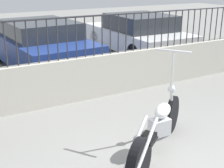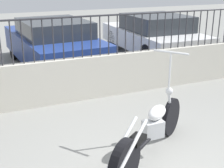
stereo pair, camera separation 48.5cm
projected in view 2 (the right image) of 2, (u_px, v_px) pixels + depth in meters
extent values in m
cube|color=beige|center=(83.00, 79.00, 6.28)|extent=(10.70, 0.18, 0.88)
cylinder|color=#2D2D33|center=(0.00, 43.00, 5.44)|extent=(0.02, 0.02, 0.81)
cylinder|color=#2D2D33|center=(11.00, 42.00, 5.51)|extent=(0.02, 0.02, 0.81)
cylinder|color=#2D2D33|center=(22.00, 42.00, 5.58)|extent=(0.02, 0.02, 0.81)
cylinder|color=#2D2D33|center=(33.00, 41.00, 5.65)|extent=(0.02, 0.02, 0.81)
cylinder|color=#2D2D33|center=(43.00, 40.00, 5.72)|extent=(0.02, 0.02, 0.81)
cylinder|color=#2D2D33|center=(53.00, 39.00, 5.79)|extent=(0.02, 0.02, 0.81)
cylinder|color=#2D2D33|center=(63.00, 38.00, 5.87)|extent=(0.02, 0.02, 0.81)
cylinder|color=#2D2D33|center=(73.00, 38.00, 5.94)|extent=(0.02, 0.02, 0.81)
cylinder|color=#2D2D33|center=(82.00, 37.00, 6.01)|extent=(0.02, 0.02, 0.81)
cylinder|color=#2D2D33|center=(91.00, 36.00, 6.08)|extent=(0.02, 0.02, 0.81)
cylinder|color=#2D2D33|center=(100.00, 36.00, 6.15)|extent=(0.02, 0.02, 0.81)
cylinder|color=#2D2D33|center=(109.00, 35.00, 6.22)|extent=(0.02, 0.02, 0.81)
cylinder|color=#2D2D33|center=(117.00, 34.00, 6.29)|extent=(0.02, 0.02, 0.81)
cylinder|color=#2D2D33|center=(126.00, 34.00, 6.37)|extent=(0.02, 0.02, 0.81)
cylinder|color=#2D2D33|center=(134.00, 33.00, 6.44)|extent=(0.02, 0.02, 0.81)
cylinder|color=#2D2D33|center=(142.00, 32.00, 6.51)|extent=(0.02, 0.02, 0.81)
cylinder|color=#2D2D33|center=(149.00, 32.00, 6.58)|extent=(0.02, 0.02, 0.81)
cylinder|color=#2D2D33|center=(157.00, 31.00, 6.65)|extent=(0.02, 0.02, 0.81)
cylinder|color=#2D2D33|center=(165.00, 31.00, 6.72)|extent=(0.02, 0.02, 0.81)
cylinder|color=#2D2D33|center=(172.00, 30.00, 6.79)|extent=(0.02, 0.02, 0.81)
cylinder|color=#2D2D33|center=(179.00, 29.00, 6.87)|extent=(0.02, 0.02, 0.81)
cylinder|color=#2D2D33|center=(186.00, 29.00, 6.94)|extent=(0.02, 0.02, 0.81)
cylinder|color=#2D2D33|center=(193.00, 28.00, 7.01)|extent=(0.02, 0.02, 0.81)
cylinder|color=#2D2D33|center=(200.00, 28.00, 7.08)|extent=(0.02, 0.02, 0.81)
cylinder|color=#2D2D33|center=(206.00, 27.00, 7.15)|extent=(0.02, 0.02, 0.81)
cylinder|color=#2D2D33|center=(213.00, 27.00, 7.22)|extent=(0.02, 0.02, 0.81)
cylinder|color=#2D2D33|center=(219.00, 26.00, 7.29)|extent=(0.02, 0.02, 0.81)
cylinder|color=#2D2D33|center=(81.00, 17.00, 5.88)|extent=(10.70, 0.04, 0.04)
cylinder|color=black|center=(171.00, 117.00, 4.90)|extent=(0.53, 0.40, 0.60)
cylinder|color=black|center=(125.00, 164.00, 3.67)|extent=(0.57, 0.45, 0.61)
cylinder|color=black|center=(151.00, 137.00, 4.28)|extent=(1.17, 0.85, 0.06)
cube|color=silver|center=(153.00, 129.00, 4.29)|extent=(0.28, 0.18, 0.24)
ellipsoid|color=white|center=(157.00, 113.00, 4.32)|extent=(0.45, 0.40, 0.18)
cube|color=black|center=(136.00, 139.00, 3.85)|extent=(0.32, 0.29, 0.06)
cylinder|color=silver|center=(170.00, 104.00, 4.74)|extent=(0.21, 0.16, 0.51)
sphere|color=silver|center=(169.00, 91.00, 4.62)|extent=(0.11, 0.11, 0.11)
cylinder|color=silver|center=(170.00, 72.00, 4.49)|extent=(0.03, 0.03, 0.57)
cylinder|color=silver|center=(171.00, 52.00, 4.40)|extent=(0.32, 0.44, 0.03)
cylinder|color=silver|center=(132.00, 147.00, 3.60)|extent=(0.64, 0.47, 0.43)
cylinder|color=silver|center=(122.00, 144.00, 3.67)|extent=(0.64, 0.47, 0.43)
cylinder|color=black|center=(13.00, 49.00, 9.38)|extent=(0.15, 0.65, 0.64)
cylinder|color=black|center=(66.00, 44.00, 10.10)|extent=(0.15, 0.65, 0.64)
cylinder|color=black|center=(35.00, 72.00, 7.15)|extent=(0.15, 0.65, 0.64)
cylinder|color=black|center=(101.00, 63.00, 7.88)|extent=(0.15, 0.65, 0.64)
cube|color=navy|center=(52.00, 46.00, 8.55)|extent=(2.04, 4.37, 0.66)
cube|color=#2D3338|center=(54.00, 28.00, 8.19)|extent=(1.73, 2.14, 0.41)
cylinder|color=black|center=(112.00, 40.00, 10.75)|extent=(0.12, 0.64, 0.64)
cylinder|color=black|center=(156.00, 36.00, 11.39)|extent=(0.12, 0.64, 0.64)
cylinder|color=black|center=(147.00, 56.00, 8.58)|extent=(0.12, 0.64, 0.64)
cylinder|color=black|center=(199.00, 50.00, 9.22)|extent=(0.12, 0.64, 0.64)
cube|color=silver|center=(152.00, 38.00, 9.92)|extent=(1.93, 4.05, 0.57)
cube|color=#2D3338|center=(156.00, 23.00, 9.58)|extent=(1.70, 1.96, 0.47)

